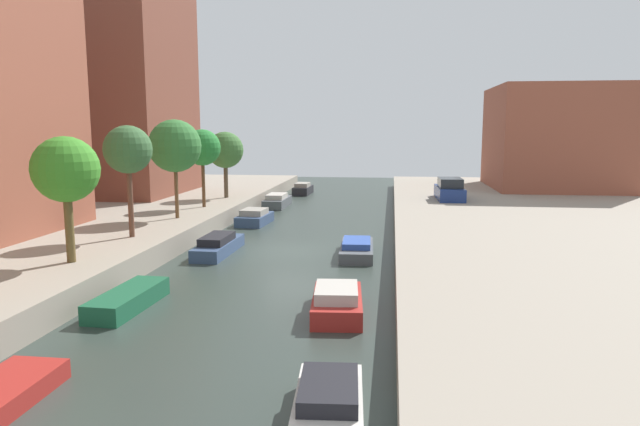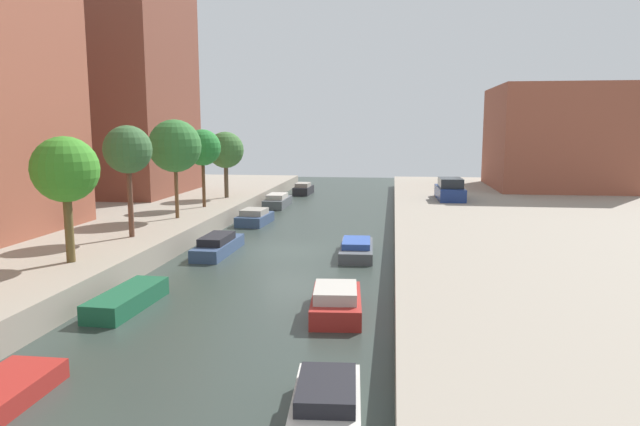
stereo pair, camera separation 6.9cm
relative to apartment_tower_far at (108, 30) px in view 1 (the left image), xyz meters
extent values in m
plane|color=#2D3833|center=(16.00, -14.17, -12.95)|extent=(84.00, 84.00, 0.00)
cube|color=gray|center=(1.00, -14.17, -12.45)|extent=(20.00, 64.00, 1.00)
cube|color=gray|center=(31.00, -14.17, -12.45)|extent=(20.00, 64.00, 1.00)
cube|color=brown|center=(0.00, 0.00, 0.00)|extent=(10.00, 10.31, 23.90)
cube|color=brown|center=(34.00, 8.24, -7.82)|extent=(10.00, 10.76, 8.25)
cylinder|color=brown|center=(9.15, -21.54, -10.66)|extent=(0.31, 0.31, 2.58)
sphere|color=#398625|center=(9.15, -21.54, -8.53)|extent=(2.38, 2.38, 2.38)
cylinder|color=brown|center=(9.15, -16.59, -10.35)|extent=(0.24, 0.24, 3.20)
sphere|color=#366134|center=(9.15, -16.59, -8.00)|extent=(2.14, 2.14, 2.14)
cylinder|color=brown|center=(9.15, -11.09, -10.48)|extent=(0.20, 0.20, 2.94)
sphere|color=#317031|center=(9.15, -11.09, -8.01)|extent=(2.84, 2.84, 2.84)
cylinder|color=brown|center=(9.15, -6.59, -10.49)|extent=(0.21, 0.21, 2.92)
sphere|color=#25772F|center=(9.15, -6.59, -8.24)|extent=(2.24, 2.24, 2.24)
cylinder|color=brown|center=(9.15, -1.76, -10.71)|extent=(0.30, 0.30, 2.48)
sphere|color=#3A6931|center=(9.15, -1.76, -8.57)|extent=(2.55, 2.55, 2.55)
cube|color=navy|center=(24.78, -0.70, -11.52)|extent=(1.81, 4.37, 0.86)
cube|color=#1E2328|center=(24.78, -1.03, -10.76)|extent=(1.56, 2.42, 0.64)
cube|color=#195638|center=(12.27, -23.54, -12.64)|extent=(1.38, 3.75, 0.61)
cube|color=#33476B|center=(12.71, -15.11, -12.66)|extent=(1.37, 4.42, 0.57)
cube|color=black|center=(12.71, -15.32, -12.20)|extent=(1.14, 2.44, 0.36)
cube|color=#33476B|center=(12.42, -6.75, -12.64)|extent=(1.81, 3.31, 0.61)
cube|color=gray|center=(12.42, -6.89, -12.16)|extent=(1.47, 1.85, 0.36)
cube|color=#4C5156|center=(12.23, 1.19, -12.62)|extent=(1.51, 4.16, 0.65)
cube|color=#B2ADA3|center=(12.23, 0.94, -12.12)|extent=(1.27, 2.29, 0.35)
cube|color=#232328|center=(12.87, 9.58, -12.60)|extent=(1.48, 3.38, 0.70)
cube|color=gray|center=(12.87, 9.31, -12.07)|extent=(1.22, 1.87, 0.35)
cube|color=beige|center=(19.63, -30.08, -12.67)|extent=(1.60, 3.50, 0.55)
cube|color=black|center=(19.63, -29.97, -12.24)|extent=(1.29, 1.95, 0.32)
cube|color=maroon|center=(19.14, -23.22, -12.64)|extent=(1.81, 3.52, 0.61)
cube|color=#B2ADA3|center=(19.14, -23.48, -12.16)|extent=(1.46, 1.97, 0.36)
cube|color=#4C5156|center=(19.24, -14.72, -12.70)|extent=(1.64, 4.10, 0.50)
cube|color=#2D4C9E|center=(19.24, -14.88, -12.31)|extent=(1.35, 2.27, 0.27)
camera|label=1|loc=(20.80, -40.59, -7.08)|focal=31.84mm
camera|label=2|loc=(20.86, -40.58, -7.08)|focal=31.84mm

